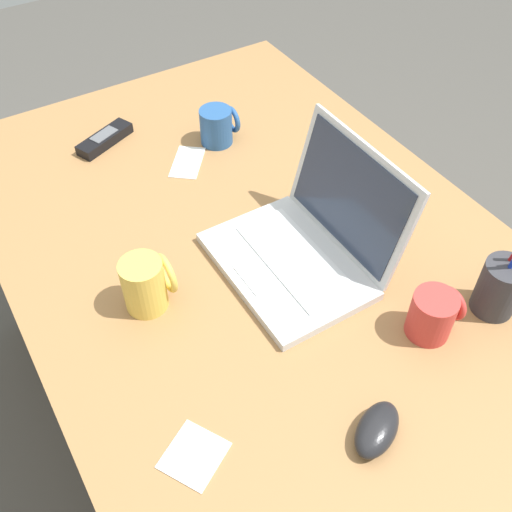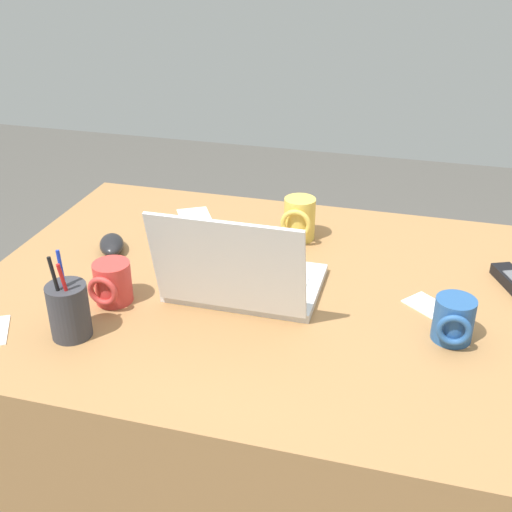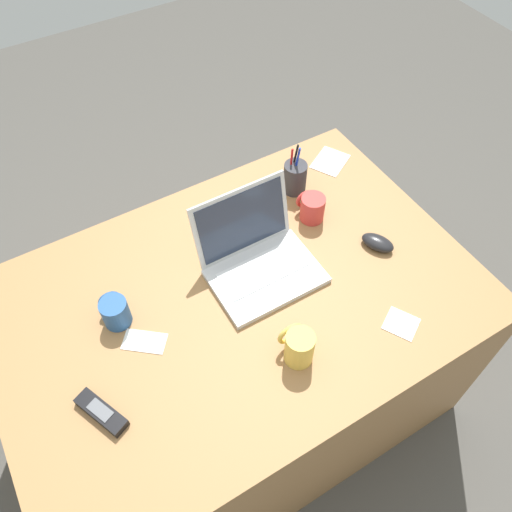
# 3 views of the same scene
# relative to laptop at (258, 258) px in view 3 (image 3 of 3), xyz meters

# --- Properties ---
(ground_plane) EXTENTS (6.00, 6.00, 0.00)m
(ground_plane) POSITION_rel_laptop_xyz_m (-0.10, -0.06, -0.76)
(ground_plane) COLOR #4C4944
(desk) EXTENTS (1.36, 0.92, 0.71)m
(desk) POSITION_rel_laptop_xyz_m (-0.10, -0.06, -0.40)
(desk) COLOR #9E7042
(desk) RESTS_ON ground
(laptop) EXTENTS (0.31, 0.27, 0.23)m
(laptop) POSITION_rel_laptop_xyz_m (0.00, 0.00, 0.00)
(laptop) COLOR silver
(laptop) RESTS_ON desk
(computer_mouse) EXTENTS (0.10, 0.12, 0.04)m
(computer_mouse) POSITION_rel_laptop_xyz_m (0.35, -0.12, -0.03)
(computer_mouse) COLOR black
(computer_mouse) RESTS_ON desk
(coffee_mug_white) EXTENTS (0.08, 0.09, 0.10)m
(coffee_mug_white) POSITION_rel_laptop_xyz_m (-0.06, -0.30, 0.01)
(coffee_mug_white) COLOR #E0BC4C
(coffee_mug_white) RESTS_ON desk
(coffee_mug_tall) EXTENTS (0.07, 0.09, 0.09)m
(coffee_mug_tall) POSITION_rel_laptop_xyz_m (-0.42, 0.04, -0.00)
(coffee_mug_tall) COLOR #26518C
(coffee_mug_tall) RESTS_ON desk
(coffee_mug_spare) EXTENTS (0.08, 0.09, 0.09)m
(coffee_mug_spare) POSITION_rel_laptop_xyz_m (0.25, 0.09, -0.00)
(coffee_mug_spare) COLOR #C63833
(coffee_mug_spare) RESTS_ON desk
(cordless_phone) EXTENTS (0.10, 0.15, 0.03)m
(cordless_phone) POSITION_rel_laptop_xyz_m (-0.55, -0.19, -0.03)
(cordless_phone) COLOR black
(cordless_phone) RESTS_ON desk
(pen_holder) EXTENTS (0.08, 0.08, 0.18)m
(pen_holder) POSITION_rel_laptop_xyz_m (0.27, 0.22, 0.01)
(pen_holder) COLOR #333338
(pen_holder) RESTS_ON desk
(paper_note_near_laptop) EXTENTS (0.13, 0.12, 0.00)m
(paper_note_near_laptop) POSITION_rel_laptop_xyz_m (-0.39, -0.06, -0.05)
(paper_note_near_laptop) COLOR white
(paper_note_near_laptop) RESTS_ON desk
(paper_note_left) EXTENTS (0.11, 0.11, 0.00)m
(paper_note_left) POSITION_rel_laptop_xyz_m (0.24, -0.36, -0.05)
(paper_note_left) COLOR white
(paper_note_left) RESTS_ON desk
(paper_note_right) EXTENTS (0.16, 0.15, 0.00)m
(paper_note_right) POSITION_rel_laptop_xyz_m (0.45, 0.27, -0.05)
(paper_note_right) COLOR white
(paper_note_right) RESTS_ON desk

